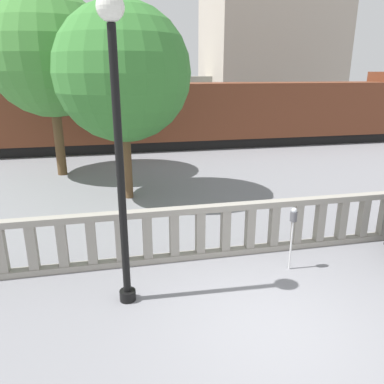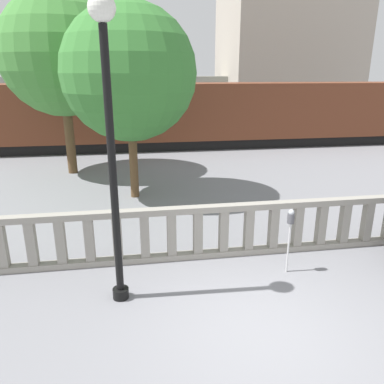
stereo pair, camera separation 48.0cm
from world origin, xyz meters
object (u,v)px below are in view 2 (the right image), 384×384
object	(u,v)px
train_near	(209,114)
train_far	(139,97)
lamppost	(109,121)
parking_meter	(290,224)
tree_left	(61,55)
tree_right	(129,73)

from	to	relation	value
train_near	train_far	distance (m)	13.98
lamppost	train_far	xyz separation A→B (m)	(1.17, 28.31, -1.41)
lamppost	train_far	size ratio (longest dim) A/B	0.20
lamppost	train_near	world-z (taller)	lamppost
parking_meter	train_far	xyz separation A→B (m)	(-2.37, 27.88, 0.84)
tree_left	tree_right	distance (m)	4.56
parking_meter	lamppost	bearing A→B (deg)	-173.05
train_far	tree_right	distance (m)	22.25
parking_meter	tree_left	bearing A→B (deg)	121.43
train_far	tree_left	xyz separation A→B (m)	(-3.39, -18.45, 2.81)
parking_meter	train_far	world-z (taller)	train_far
train_near	tree_left	bearing A→B (deg)	-144.76
train_near	train_far	bearing A→B (deg)	104.97
train_far	tree_left	size ratio (longest dim) A/B	3.77
lamppost	train_near	distance (m)	15.63
parking_meter	train_near	size ratio (longest dim) A/B	0.05
lamppost	parking_meter	size ratio (longest dim) A/B	3.67
train_near	tree_right	world-z (taller)	tree_right
tree_right	tree_left	bearing A→B (deg)	125.09
train_far	train_near	bearing A→B (deg)	-75.03
train_near	lamppost	bearing A→B (deg)	-107.88
train_near	tree_right	bearing A→B (deg)	-117.05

